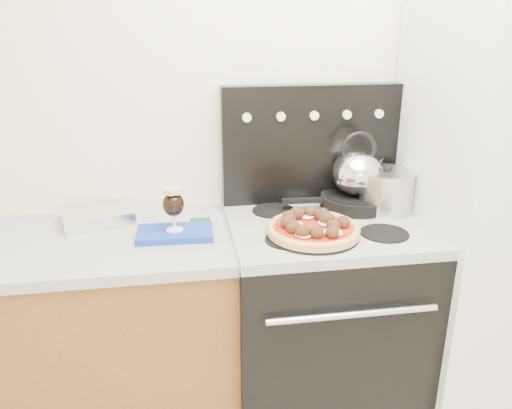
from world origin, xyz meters
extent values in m
cube|color=#F0E9CC|center=(0.00, 1.50, 1.25)|extent=(3.50, 0.01, 2.50)
cube|color=brown|center=(-1.02, 1.20, 0.43)|extent=(1.45, 0.60, 0.86)
cube|color=#ABABB1|center=(-1.02, 1.20, 0.88)|extent=(1.48, 0.63, 0.04)
cube|color=black|center=(0.08, 1.18, 0.44)|extent=(0.76, 0.65, 0.88)
cube|color=#ADADB2|center=(0.08, 1.18, 0.90)|extent=(0.76, 0.65, 0.04)
cube|color=black|center=(0.08, 1.45, 1.17)|extent=(0.76, 0.08, 0.50)
cube|color=silver|center=(0.78, 1.15, 0.95)|extent=(0.64, 0.68, 1.90)
cube|color=white|center=(-0.82, 1.36, 0.93)|extent=(0.31, 0.27, 0.05)
cube|color=#1A37AD|center=(-0.51, 1.17, 0.91)|extent=(0.29, 0.18, 0.02)
cylinder|color=black|center=(-0.01, 1.05, 0.93)|extent=(0.35, 0.35, 0.01)
cylinder|color=black|center=(0.25, 1.32, 0.95)|extent=(0.31, 0.31, 0.05)
cylinder|color=#B9B9B9|center=(0.36, 1.27, 1.00)|extent=(0.27, 0.27, 0.16)
camera|label=1|loc=(-0.48, -0.58, 1.66)|focal=35.00mm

